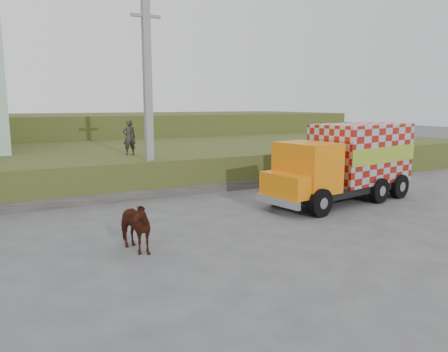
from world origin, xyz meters
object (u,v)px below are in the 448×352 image
utility_pole (148,97)px  cow (132,226)px  cargo_truck (347,162)px  pedestrian (129,137)px

utility_pole → cow: bearing=-111.9°
utility_pole → cargo_truck: (6.56, -4.44, -2.52)m
cargo_truck → pedestrian: bearing=125.0°
utility_pole → cargo_truck: utility_pole is taller
utility_pole → cargo_truck: size_ratio=1.14×
cargo_truck → cow: size_ratio=4.32×
cargo_truck → pedestrian: (-6.77, 6.69, 0.74)m
cow → utility_pole: bearing=54.4°
cow → pedestrian: size_ratio=1.02×
utility_pole → cargo_truck: bearing=-34.1°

